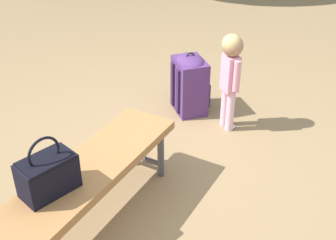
% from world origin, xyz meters
% --- Properties ---
extents(ground_plane, '(40.00, 40.00, 0.00)m').
position_xyz_m(ground_plane, '(0.00, 0.00, 0.00)').
color(ground_plane, '#8C704C').
rests_on(ground_plane, ground).
extents(park_bench, '(1.60, 0.41, 0.45)m').
position_xyz_m(park_bench, '(-0.72, 0.12, 0.39)').
color(park_bench, '#9E6B3D').
rests_on(park_bench, ground).
extents(handbag, '(0.35, 0.25, 0.37)m').
position_xyz_m(handbag, '(-0.94, 0.17, 0.58)').
color(handbag, black).
rests_on(handbag, park_bench).
extents(child_standing, '(0.18, 0.20, 0.87)m').
position_xyz_m(child_standing, '(0.86, -0.17, 0.58)').
color(child_standing, '#E5B2C6').
rests_on(child_standing, ground).
extents(backpack_large, '(0.42, 0.43, 0.59)m').
position_xyz_m(backpack_large, '(0.97, 0.26, 0.29)').
color(backpack_large, '#4C2D66').
rests_on(backpack_large, ground).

